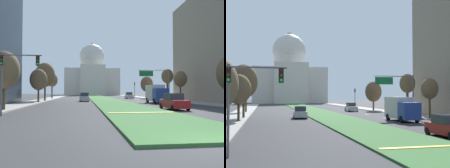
% 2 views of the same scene
% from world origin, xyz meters
% --- Properties ---
extents(ground_plane, '(284.91, 284.91, 0.00)m').
position_xyz_m(ground_plane, '(0.00, 64.75, 0.00)').
color(ground_plane, '#333335').
extents(grass_median, '(6.60, 116.55, 0.14)m').
position_xyz_m(grass_median, '(0.00, 58.28, 0.07)').
color(grass_median, '#386B33').
rests_on(grass_median, ground_plane).
extents(median_curb_nose, '(5.94, 0.50, 0.04)m').
position_xyz_m(median_curb_nose, '(0.00, 11.80, 0.16)').
color(median_curb_nose, gold).
rests_on(median_curb_nose, grass_median).
extents(lane_dashes_right, '(0.16, 42.45, 0.01)m').
position_xyz_m(lane_dashes_right, '(7.80, 35.58, 0.00)').
color(lane_dashes_right, silver).
rests_on(lane_dashes_right, ground_plane).
extents(sidewalk_left, '(4.00, 116.55, 0.15)m').
position_xyz_m(sidewalk_left, '(-14.29, 51.80, 0.07)').
color(sidewalk_left, '#9E9991').
rests_on(sidewalk_left, ground_plane).
extents(sidewalk_right, '(4.00, 116.55, 0.15)m').
position_xyz_m(sidewalk_right, '(14.29, 51.80, 0.07)').
color(sidewalk_right, '#9E9991').
rests_on(sidewalk_right, ground_plane).
extents(capitol_building, '(30.91, 25.76, 31.38)m').
position_xyz_m(capitol_building, '(0.00, 128.74, 11.58)').
color(capitol_building, beige).
rests_on(capitol_building, ground_plane).
extents(traffic_light_near_left, '(3.34, 0.35, 5.20)m').
position_xyz_m(traffic_light_near_left, '(-10.95, 11.91, 3.80)').
color(traffic_light_near_left, '#515456').
rests_on(traffic_light_near_left, ground_plane).
extents(traffic_light_far_right, '(0.28, 0.35, 5.20)m').
position_xyz_m(traffic_light_far_right, '(11.79, 66.45, 3.31)').
color(traffic_light_far_right, '#515456').
rests_on(traffic_light_far_right, ground_plane).
extents(overhead_guide_sign, '(6.40, 0.20, 6.50)m').
position_xyz_m(overhead_guide_sign, '(9.57, 36.18, 4.68)').
color(overhead_guide_sign, '#515456').
rests_on(overhead_guide_sign, ground_plane).
extents(street_tree_left_mid, '(3.13, 3.13, 6.18)m').
position_xyz_m(street_tree_left_mid, '(-13.23, 35.21, 4.20)').
color(street_tree_left_mid, '#4C3823').
rests_on(street_tree_left_mid, ground_plane).
extents(street_tree_right_mid, '(2.47, 2.47, 5.95)m').
position_xyz_m(street_tree_right_mid, '(13.14, 33.41, 4.37)').
color(street_tree_right_mid, '#4C3823').
rests_on(street_tree_right_mid, ground_plane).
extents(street_tree_left_far, '(4.08, 4.08, 8.07)m').
position_xyz_m(street_tree_left_far, '(-13.02, 41.03, 5.50)').
color(street_tree_left_far, '#4C3823').
rests_on(street_tree_left_far, ground_plane).
extents(street_tree_right_far, '(2.64, 2.64, 7.13)m').
position_xyz_m(street_tree_right_far, '(13.62, 41.38, 5.36)').
color(street_tree_right_far, '#4C3823').
rests_on(street_tree_right_far, ground_plane).
extents(street_tree_left_distant, '(3.07, 3.07, 7.17)m').
position_xyz_m(street_tree_left_distant, '(-13.67, 56.64, 5.21)').
color(street_tree_left_distant, '#4C3823').
rests_on(street_tree_left_distant, ground_plane).
extents(street_tree_right_distant, '(3.67, 3.67, 6.53)m').
position_xyz_m(street_tree_right_distant, '(13.52, 57.85, 4.22)').
color(street_tree_right_distant, '#4C3823').
rests_on(street_tree_right_distant, ground_plane).
extents(sedan_lead_stopped, '(1.99, 4.25, 1.83)m').
position_xyz_m(sedan_lead_stopped, '(4.92, 16.59, 0.85)').
color(sedan_lead_stopped, maroon).
rests_on(sedan_lead_stopped, ground_plane).
extents(sedan_midblock, '(2.11, 4.37, 1.80)m').
position_xyz_m(sedan_midblock, '(-4.81, 39.53, 0.84)').
color(sedan_midblock, '#BCBCC1').
rests_on(sedan_midblock, ground_plane).
extents(sedan_distant, '(2.01, 4.61, 1.84)m').
position_xyz_m(sedan_distant, '(7.88, 56.22, 0.86)').
color(sedan_distant, '#BCBCC1').
rests_on(sedan_distant, ground_plane).
extents(box_truck_delivery, '(2.40, 6.40, 3.20)m').
position_xyz_m(box_truck_delivery, '(7.77, 31.43, 1.68)').
color(box_truck_delivery, navy).
rests_on(box_truck_delivery, ground_plane).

